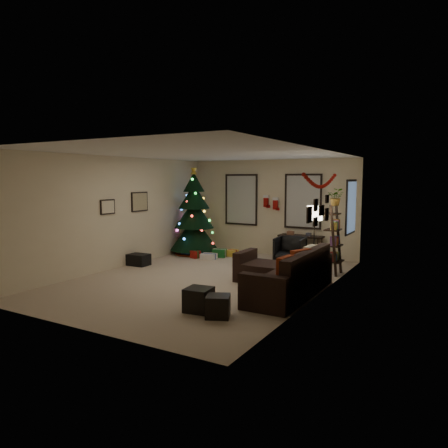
{
  "coord_description": "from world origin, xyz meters",
  "views": [
    {
      "loc": [
        4.79,
        -7.59,
        2.17
      ],
      "look_at": [
        0.1,
        0.6,
        1.15
      ],
      "focal_mm": 33.77,
      "sensor_mm": 36.0,
      "label": 1
    }
  ],
  "objects_px": {
    "sofa": "(285,277)",
    "desk_chair": "(290,250)",
    "christmas_tree": "(194,217)",
    "desk": "(301,238)",
    "bookshelf": "(335,241)"
  },
  "relations": [
    {
      "from": "sofa",
      "to": "desk_chair",
      "type": "xyz_separation_m",
      "value": [
        -0.91,
        2.66,
        0.06
      ]
    },
    {
      "from": "christmas_tree",
      "to": "desk",
      "type": "bearing_deg",
      "value": 14.97
    },
    {
      "from": "desk",
      "to": "bookshelf",
      "type": "distance_m",
      "value": 1.94
    },
    {
      "from": "christmas_tree",
      "to": "desk_chair",
      "type": "relative_size",
      "value": 3.75
    },
    {
      "from": "sofa",
      "to": "bookshelf",
      "type": "bearing_deg",
      "value": 76.64
    },
    {
      "from": "christmas_tree",
      "to": "desk",
      "type": "distance_m",
      "value": 3.08
    },
    {
      "from": "sofa",
      "to": "desk",
      "type": "relative_size",
      "value": 2.22
    },
    {
      "from": "bookshelf",
      "to": "desk",
      "type": "bearing_deg",
      "value": 132.56
    },
    {
      "from": "christmas_tree",
      "to": "bookshelf",
      "type": "height_order",
      "value": "christmas_tree"
    },
    {
      "from": "desk",
      "to": "desk_chair",
      "type": "distance_m",
      "value": 0.69
    },
    {
      "from": "sofa",
      "to": "desk",
      "type": "height_order",
      "value": "sofa"
    },
    {
      "from": "desk",
      "to": "bookshelf",
      "type": "relative_size",
      "value": 0.75
    },
    {
      "from": "desk",
      "to": "desk_chair",
      "type": "xyz_separation_m",
      "value": [
        -0.06,
        -0.65,
        -0.23
      ]
    },
    {
      "from": "desk",
      "to": "sofa",
      "type": "bearing_deg",
      "value": -75.54
    },
    {
      "from": "desk",
      "to": "desk_chair",
      "type": "height_order",
      "value": "desk_chair"
    }
  ]
}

